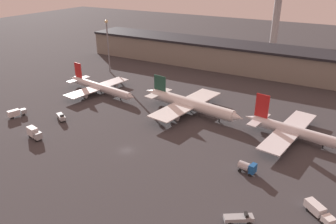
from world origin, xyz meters
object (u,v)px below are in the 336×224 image
airplane_1 (190,104)px  service_vehicle_0 (61,117)px  control_tower (277,10)px  service_vehicle_1 (318,211)px  airplane_0 (100,87)px  service_vehicle_3 (16,113)px  service_vehicle_4 (34,133)px  airplane_2 (292,130)px  service_vehicle_2 (247,167)px  service_vehicle_5 (239,218)px

airplane_1 → service_vehicle_0: bearing=-133.8°
control_tower → service_vehicle_1: bearing=-72.5°
airplane_0 → airplane_1: bearing=9.5°
service_vehicle_1 → service_vehicle_3: service_vehicle_3 is taller
service_vehicle_4 → control_tower: control_tower is taller
service_vehicle_0 → control_tower: (45.94, 138.44, 27.49)m
airplane_2 → service_vehicle_2: airplane_2 is taller
airplane_0 → airplane_2: 85.39m
service_vehicle_0 → service_vehicle_5: (76.79, -19.31, -0.13)m
service_vehicle_1 → airplane_2: bearing=149.9°
service_vehicle_0 → service_vehicle_4: 15.29m
service_vehicle_4 → service_vehicle_5: service_vehicle_4 is taller
airplane_0 → service_vehicle_1: airplane_0 is taller
service_vehicle_0 → service_vehicle_1: (92.28, -8.11, 0.27)m
service_vehicle_1 → service_vehicle_2: bearing=-164.8°
service_vehicle_0 → service_vehicle_5: bearing=13.6°
airplane_1 → service_vehicle_2: (32.72, -29.30, -1.97)m
airplane_2 → control_tower: control_tower is taller
airplane_1 → control_tower: size_ratio=0.92×
airplane_2 → control_tower: size_ratio=0.74×
airplane_1 → airplane_2: airplane_2 is taller
airplane_1 → service_vehicle_3: 67.94m
airplane_0 → airplane_1: 45.87m
service_vehicle_5 → service_vehicle_0: bearing=133.0°
service_vehicle_4 → service_vehicle_3: bearing=169.5°
airplane_1 → service_vehicle_2: size_ratio=8.81×
airplane_2 → service_vehicle_0: (-79.15, -28.16, -1.79)m
service_vehicle_0 → service_vehicle_2: size_ratio=1.19×
airplane_1 → service_vehicle_2: bearing=-33.1°
airplane_2 → service_vehicle_0: size_ratio=5.98×
airplane_1 → service_vehicle_0: size_ratio=7.43×
service_vehicle_3 → control_tower: (63.30, 145.00, 27.11)m
airplane_0 → airplane_2: (85.38, -1.60, 0.18)m
airplane_0 → airplane_1: size_ratio=0.94×
service_vehicle_2 → control_tower: (-26.41, 137.36, 27.01)m
airplane_2 → airplane_1: bearing=-174.5°
service_vehicle_3 → service_vehicle_4: bearing=-95.5°
airplane_2 → service_vehicle_0: airplane_2 is taller
airplane_1 → service_vehicle_5: (37.17, -49.69, -2.58)m
airplane_1 → service_vehicle_1: bearing=-27.5°
service_vehicle_1 → control_tower: (-46.34, 146.55, 27.22)m
airplane_1 → service_vehicle_2: airplane_1 is taller
service_vehicle_1 → service_vehicle_4: bearing=-135.6°
service_vehicle_5 → control_tower: size_ratio=0.14×
airplane_2 → service_vehicle_4: (-76.14, -43.13, -1.05)m
airplane_0 → service_vehicle_5: (83.02, -49.07, -1.74)m
airplane_2 → service_vehicle_4: bearing=-141.8°
airplane_1 → service_vehicle_4: size_ratio=6.72×
airplane_1 → service_vehicle_1: (52.65, -38.49, -2.19)m
airplane_2 → service_vehicle_1: bearing=-61.4°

